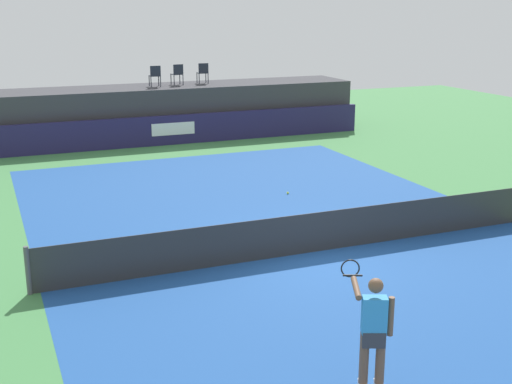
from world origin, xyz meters
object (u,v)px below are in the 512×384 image
Objects in this scene: tennis_player at (373,329)px; spectator_chair_left at (177,73)px; spectator_chair_far_left at (155,75)px; net_post_near at (28,271)px; spectator_chair_center at (203,72)px; tennis_ball at (288,193)px.

spectator_chair_left is at bearing 81.69° from tennis_player.
spectator_chair_far_left is at bearing -163.72° from spectator_chair_left.
spectator_chair_far_left reaches higher than net_post_near.
spectator_chair_far_left and spectator_chair_center have the same top height.
spectator_chair_center is at bearing 11.46° from spectator_chair_far_left.
tennis_ball is (0.35, -10.60, -2.66)m from spectator_chair_left.
tennis_ball is at bearing 31.27° from net_post_near.
spectator_chair_left reaches higher than tennis_ball.
tennis_ball is (3.40, 10.27, -0.92)m from tennis_player.
spectator_chair_center is at bearing 85.53° from tennis_ball.
spectator_chair_far_left reaches higher than tennis_ball.
spectator_chair_far_left is 1.00× the size of spectator_chair_left.
net_post_near is (-8.69, -15.51, -2.19)m from spectator_chair_center.
spectator_chair_left reaches higher than net_post_near.
spectator_chair_center reaches higher than tennis_player.
spectator_chair_left is 17.24m from net_post_near.
spectator_chair_left is at bearing -172.97° from spectator_chair_center.
spectator_chair_far_left is at bearing -168.54° from spectator_chair_center.
spectator_chair_center is at bearing 7.03° from spectator_chair_left.
tennis_player is 26.03× the size of tennis_ball.
tennis_player is at bearing -108.34° from tennis_ball.
tennis_ball is (1.42, -10.29, -2.66)m from spectator_chair_far_left.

